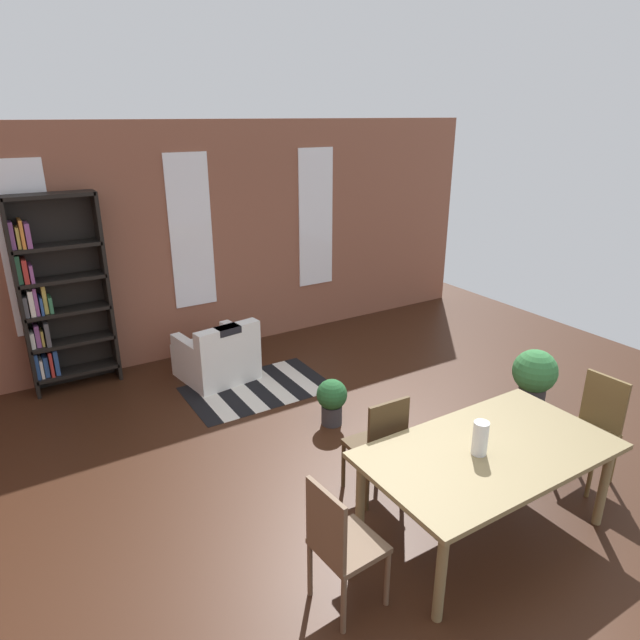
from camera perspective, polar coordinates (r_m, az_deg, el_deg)
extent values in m
plane|color=#361D10|center=(4.76, 5.29, -19.41)|extent=(10.28, 10.28, 0.00)
cube|color=brown|center=(7.36, -13.21, 7.75)|extent=(8.91, 0.12, 2.98)
cube|color=white|center=(6.91, -27.74, 6.41)|extent=(0.55, 0.02, 1.94)
cube|color=white|center=(7.26, -13.12, 8.80)|extent=(0.55, 0.02, 1.94)
cube|color=white|center=(8.03, -0.44, 10.40)|extent=(0.55, 0.02, 1.94)
cube|color=olive|center=(4.36, 17.01, -12.74)|extent=(1.89, 1.06, 0.04)
cylinder|color=olive|center=(3.86, 12.30, -24.33)|extent=(0.07, 0.07, 0.70)
cylinder|color=olive|center=(4.97, 27.13, -14.93)|extent=(0.07, 0.07, 0.70)
cylinder|color=olive|center=(4.34, 4.16, -17.93)|extent=(0.07, 0.07, 0.70)
cylinder|color=olive|center=(5.35, 19.34, -11.05)|extent=(0.07, 0.07, 0.70)
cylinder|color=silver|center=(4.21, 16.14, -11.58)|extent=(0.11, 0.11, 0.26)
cylinder|color=silver|center=(4.44, 15.90, -11.35)|extent=(0.04, 0.04, 0.04)
cube|color=#41301B|center=(4.75, 5.54, -12.74)|extent=(0.41, 0.41, 0.04)
cube|color=#41301B|center=(4.49, 7.03, -11.16)|extent=(0.38, 0.04, 0.50)
cylinder|color=#41301B|center=(5.09, 5.95, -13.43)|extent=(0.04, 0.04, 0.43)
cylinder|color=#41301B|center=(4.92, 2.42, -14.65)|extent=(0.04, 0.04, 0.43)
cylinder|color=#41301B|center=(4.86, 8.51, -15.41)|extent=(0.04, 0.04, 0.43)
cylinder|color=#41301B|center=(4.68, 4.87, -16.81)|extent=(0.04, 0.04, 0.43)
cube|color=brown|center=(3.83, 2.98, -22.12)|extent=(0.43, 0.43, 0.04)
cube|color=brown|center=(3.58, 0.59, -20.38)|extent=(0.06, 0.38, 0.50)
cylinder|color=brown|center=(3.99, 6.92, -24.88)|extent=(0.04, 0.04, 0.43)
cylinder|color=brown|center=(4.18, 3.33, -22.16)|extent=(0.04, 0.04, 0.43)
cylinder|color=brown|center=(3.82, 2.44, -27.28)|extent=(0.04, 0.04, 0.43)
cylinder|color=brown|center=(4.02, -1.04, -24.23)|extent=(0.04, 0.04, 0.43)
cube|color=brown|center=(5.39, 25.76, -10.53)|extent=(0.42, 0.42, 0.04)
cube|color=brown|center=(5.43, 27.17, -7.57)|extent=(0.05, 0.38, 0.50)
cylinder|color=brown|center=(5.45, 22.74, -12.62)|extent=(0.04, 0.04, 0.43)
cylinder|color=brown|center=(5.31, 26.03, -14.11)|extent=(0.04, 0.04, 0.43)
cylinder|color=brown|center=(5.72, 24.78, -11.28)|extent=(0.04, 0.04, 0.43)
cylinder|color=brown|center=(5.59, 27.95, -12.64)|extent=(0.04, 0.04, 0.43)
cube|color=black|center=(6.85, -28.45, 1.67)|extent=(0.04, 0.29, 2.25)
cube|color=black|center=(6.94, -21.07, 3.03)|extent=(0.04, 0.29, 2.25)
cube|color=black|center=(7.01, -24.90, 2.65)|extent=(0.95, 0.01, 2.25)
cube|color=black|center=(7.20, -23.64, -4.75)|extent=(0.91, 0.29, 0.04)
cube|color=#284C8C|center=(7.10, -27.11, -4.12)|extent=(0.04, 0.20, 0.31)
cube|color=white|center=(7.12, -26.73, -4.36)|extent=(0.03, 0.20, 0.22)
cube|color=#284C8C|center=(7.12, -26.35, -4.20)|extent=(0.05, 0.17, 0.25)
cube|color=#B22D28|center=(7.11, -25.96, -3.92)|extent=(0.03, 0.22, 0.30)
cube|color=#284C8C|center=(7.11, -25.52, -3.82)|extent=(0.05, 0.18, 0.30)
cube|color=black|center=(7.06, -24.07, -1.98)|extent=(0.91, 0.29, 0.04)
cube|color=white|center=(6.99, -27.49, -1.76)|extent=(0.05, 0.19, 0.18)
cube|color=#8C4C8C|center=(6.98, -27.07, -1.41)|extent=(0.05, 0.15, 0.25)
cube|color=gold|center=(7.00, -26.66, -1.61)|extent=(0.03, 0.15, 0.18)
cube|color=#4C4C51|center=(6.98, -26.30, -1.17)|extent=(0.05, 0.24, 0.28)
cube|color=black|center=(6.94, -24.51, 0.89)|extent=(0.91, 0.29, 0.04)
cube|color=#4C4C51|center=(6.87, -28.04, 1.32)|extent=(0.04, 0.24, 0.23)
cube|color=white|center=(6.86, -27.59, 1.65)|extent=(0.05, 0.22, 0.29)
cube|color=#8C4C8C|center=(6.86, -27.22, 1.81)|extent=(0.04, 0.21, 0.31)
cube|color=#284C8C|center=(6.88, -26.76, 1.42)|extent=(0.03, 0.23, 0.20)
cube|color=gold|center=(6.87, -26.48, 1.97)|extent=(0.04, 0.15, 0.32)
cube|color=#33724C|center=(6.89, -26.00, 1.52)|extent=(0.04, 0.19, 0.19)
cube|color=black|center=(6.83, -24.97, 3.85)|extent=(0.91, 0.29, 0.04)
cube|color=#33724C|center=(6.76, -28.60, 4.63)|extent=(0.05, 0.18, 0.31)
cube|color=#B22D28|center=(6.77, -28.09, 4.54)|extent=(0.05, 0.24, 0.26)
cube|color=#8C4C8C|center=(6.78, -27.58, 4.35)|extent=(0.04, 0.24, 0.19)
cube|color=black|center=(6.75, -25.44, 6.90)|extent=(0.91, 0.29, 0.04)
cube|color=#8C4C8C|center=(6.69, -29.14, 7.63)|extent=(0.04, 0.18, 0.29)
cube|color=gold|center=(6.69, -28.64, 7.46)|extent=(0.03, 0.19, 0.23)
cube|color=orange|center=(6.69, -28.35, 7.84)|extent=(0.03, 0.24, 0.30)
cube|color=#8C4C8C|center=(6.70, -27.86, 7.76)|extent=(0.05, 0.24, 0.26)
cube|color=black|center=(6.66, -26.16, 11.43)|extent=(0.91, 0.29, 0.04)
cube|color=white|center=(6.91, -10.63, -4.20)|extent=(0.91, 0.91, 0.40)
cube|color=white|center=(6.51, -9.44, -2.12)|extent=(0.81, 0.27, 0.35)
cube|color=white|center=(6.96, -8.35, -1.42)|extent=(0.22, 0.73, 0.15)
cube|color=white|center=(6.66, -13.31, -2.80)|extent=(0.22, 0.73, 0.15)
cube|color=black|center=(6.46, -9.51, -1.02)|extent=(0.30, 0.21, 0.08)
cylinder|color=#333338|center=(5.85, 1.21, -9.67)|extent=(0.22, 0.22, 0.21)
sphere|color=#235B2D|center=(5.74, 1.23, -7.66)|extent=(0.32, 0.32, 0.32)
cylinder|color=#333338|center=(6.65, 20.90, -7.24)|extent=(0.29, 0.29, 0.21)
sphere|color=#387F42|center=(6.52, 21.23, -4.92)|extent=(0.48, 0.48, 0.48)
cube|color=black|center=(6.39, -12.37, -8.46)|extent=(0.18, 1.04, 0.01)
cube|color=silver|center=(6.44, -10.84, -8.09)|extent=(0.18, 1.04, 0.01)
cube|color=black|center=(6.50, -9.34, -7.72)|extent=(0.18, 1.04, 0.01)
cube|color=silver|center=(6.56, -7.87, -7.36)|extent=(0.18, 1.04, 0.01)
cube|color=black|center=(6.62, -6.43, -7.00)|extent=(0.18, 1.04, 0.01)
cube|color=silver|center=(6.69, -5.02, -6.64)|extent=(0.18, 1.04, 0.01)
cube|color=black|center=(6.77, -3.65, -6.28)|extent=(0.18, 1.04, 0.01)
cube|color=silver|center=(6.84, -2.30, -5.93)|extent=(0.18, 1.04, 0.01)
cube|color=black|center=(6.92, -0.99, -5.58)|extent=(0.18, 1.04, 0.01)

